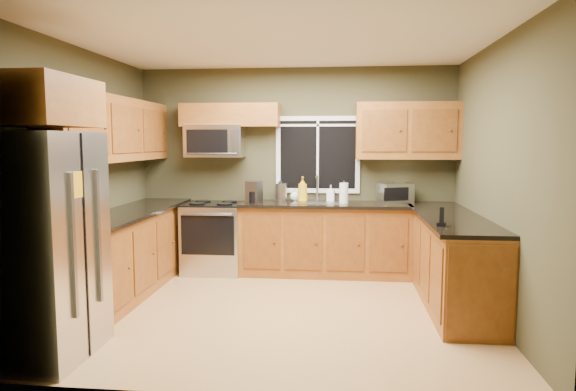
% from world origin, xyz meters
% --- Properties ---
extents(floor, '(4.20, 4.20, 0.00)m').
position_xyz_m(floor, '(0.00, 0.00, 0.00)').
color(floor, tan).
rests_on(floor, ground).
extents(ceiling, '(4.20, 4.20, 0.00)m').
position_xyz_m(ceiling, '(0.00, 0.00, 2.70)').
color(ceiling, white).
rests_on(ceiling, back_wall).
extents(back_wall, '(4.20, 0.00, 4.20)m').
position_xyz_m(back_wall, '(0.00, 1.80, 1.35)').
color(back_wall, '#3D3B24').
rests_on(back_wall, ground).
extents(front_wall, '(4.20, 0.00, 4.20)m').
position_xyz_m(front_wall, '(0.00, -1.80, 1.35)').
color(front_wall, '#3D3B24').
rests_on(front_wall, ground).
extents(left_wall, '(0.00, 3.60, 3.60)m').
position_xyz_m(left_wall, '(-2.10, 0.00, 1.35)').
color(left_wall, '#3D3B24').
rests_on(left_wall, ground).
extents(right_wall, '(0.00, 3.60, 3.60)m').
position_xyz_m(right_wall, '(2.10, 0.00, 1.35)').
color(right_wall, '#3D3B24').
rests_on(right_wall, ground).
extents(window, '(1.12, 0.03, 1.02)m').
position_xyz_m(window, '(0.30, 1.78, 1.55)').
color(window, white).
rests_on(window, back_wall).
extents(base_cabinets_left, '(0.60, 2.65, 0.90)m').
position_xyz_m(base_cabinets_left, '(-1.80, 0.48, 0.45)').
color(base_cabinets_left, brown).
rests_on(base_cabinets_left, ground).
extents(countertop_left, '(0.65, 2.65, 0.04)m').
position_xyz_m(countertop_left, '(-1.78, 0.48, 0.92)').
color(countertop_left, black).
rests_on(countertop_left, base_cabinets_left).
extents(base_cabinets_back, '(2.17, 0.60, 0.90)m').
position_xyz_m(base_cabinets_back, '(0.42, 1.50, 0.45)').
color(base_cabinets_back, brown).
rests_on(base_cabinets_back, ground).
extents(countertop_back, '(2.17, 0.65, 0.04)m').
position_xyz_m(countertop_back, '(0.42, 1.48, 0.92)').
color(countertop_back, black).
rests_on(countertop_back, base_cabinets_back).
extents(base_cabinets_peninsula, '(0.60, 2.52, 0.90)m').
position_xyz_m(base_cabinets_peninsula, '(1.80, 0.54, 0.45)').
color(base_cabinets_peninsula, brown).
rests_on(base_cabinets_peninsula, ground).
extents(countertop_peninsula, '(0.65, 2.50, 0.04)m').
position_xyz_m(countertop_peninsula, '(1.78, 0.55, 0.92)').
color(countertop_peninsula, black).
rests_on(countertop_peninsula, base_cabinets_peninsula).
extents(upper_cabinets_left, '(0.33, 2.65, 0.72)m').
position_xyz_m(upper_cabinets_left, '(-1.94, 0.48, 1.86)').
color(upper_cabinets_left, brown).
rests_on(upper_cabinets_left, left_wall).
extents(upper_cabinets_back_left, '(1.30, 0.33, 0.30)m').
position_xyz_m(upper_cabinets_back_left, '(-0.85, 1.64, 2.07)').
color(upper_cabinets_back_left, brown).
rests_on(upper_cabinets_back_left, back_wall).
extents(upper_cabinets_back_right, '(1.30, 0.33, 0.72)m').
position_xyz_m(upper_cabinets_back_right, '(1.45, 1.64, 1.86)').
color(upper_cabinets_back_right, brown).
rests_on(upper_cabinets_back_right, back_wall).
extents(upper_cabinet_over_fridge, '(0.72, 0.90, 0.38)m').
position_xyz_m(upper_cabinet_over_fridge, '(-1.74, -1.30, 2.03)').
color(upper_cabinet_over_fridge, brown).
rests_on(upper_cabinet_over_fridge, left_wall).
extents(refrigerator, '(0.74, 0.90, 1.80)m').
position_xyz_m(refrigerator, '(-1.74, -1.30, 0.90)').
color(refrigerator, '#B7B7BC').
rests_on(refrigerator, ground).
extents(range, '(0.76, 0.69, 0.94)m').
position_xyz_m(range, '(-1.05, 1.47, 0.47)').
color(range, '#B7B7BC').
rests_on(range, ground).
extents(microwave, '(0.76, 0.41, 0.42)m').
position_xyz_m(microwave, '(-1.05, 1.61, 1.73)').
color(microwave, '#B7B7BC').
rests_on(microwave, back_wall).
extents(sink, '(0.60, 0.42, 0.36)m').
position_xyz_m(sink, '(0.30, 1.49, 0.95)').
color(sink, slate).
rests_on(sink, countertop_back).
extents(toaster_oven, '(0.48, 0.43, 0.25)m').
position_xyz_m(toaster_oven, '(1.31, 1.62, 1.06)').
color(toaster_oven, '#B7B7BC').
rests_on(toaster_oven, countertop_back).
extents(coffee_maker, '(0.21, 0.25, 0.28)m').
position_xyz_m(coffee_maker, '(-0.51, 1.45, 1.07)').
color(coffee_maker, slate).
rests_on(coffee_maker, countertop_back).
extents(kettle, '(0.20, 0.20, 0.29)m').
position_xyz_m(kettle, '(-0.18, 1.65, 1.07)').
color(kettle, '#B7B7BC').
rests_on(kettle, countertop_back).
extents(paper_towel_roll, '(0.14, 0.14, 0.29)m').
position_xyz_m(paper_towel_roll, '(0.65, 1.46, 1.07)').
color(paper_towel_roll, white).
rests_on(paper_towel_roll, countertop_back).
extents(soap_bottle_a, '(0.15, 0.15, 0.33)m').
position_xyz_m(soap_bottle_a, '(0.12, 1.51, 1.11)').
color(soap_bottle_a, gold).
rests_on(soap_bottle_a, countertop_back).
extents(soap_bottle_b, '(0.11, 0.11, 0.21)m').
position_xyz_m(soap_bottle_b, '(0.48, 1.70, 1.05)').
color(soap_bottle_b, white).
rests_on(soap_bottle_b, countertop_back).
extents(soap_bottle_c, '(0.16, 0.16, 0.16)m').
position_xyz_m(soap_bottle_c, '(0.00, 1.70, 1.02)').
color(soap_bottle_c, white).
rests_on(soap_bottle_c, countertop_back).
extents(cordless_phone, '(0.10, 0.10, 0.18)m').
position_xyz_m(cordless_phone, '(1.55, -0.23, 0.99)').
color(cordless_phone, black).
rests_on(cordless_phone, countertop_peninsula).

